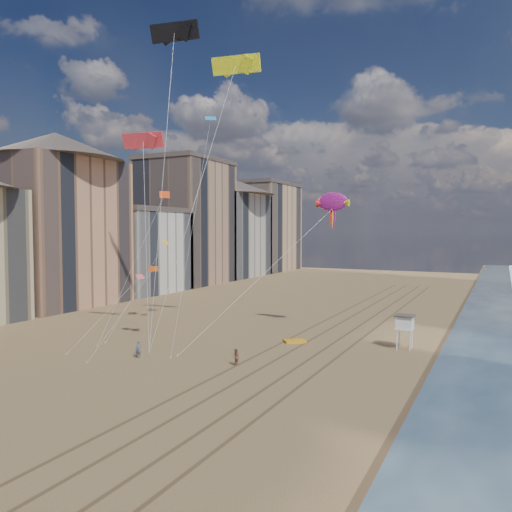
{
  "coord_description": "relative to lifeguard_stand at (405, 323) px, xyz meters",
  "views": [
    {
      "loc": [
        20.52,
        -25.18,
        12.49
      ],
      "look_at": [
        -4.88,
        26.0,
        9.5
      ],
      "focal_mm": 35.0,
      "sensor_mm": 36.0,
      "label": 1
    }
  ],
  "objects": [
    {
      "name": "ground",
      "position": [
        -11.47,
        -28.13,
        -2.77
      ],
      "size": [
        260.0,
        260.0,
        0.0
      ],
      "primitive_type": "plane",
      "color": "brown",
      "rests_on": "ground"
    },
    {
      "name": "wet_sand",
      "position": [
        7.53,
        11.87,
        -2.77
      ],
      "size": [
        260.0,
        260.0,
        0.0
      ],
      "primitive_type": "plane",
      "color": "#42301E",
      "rests_on": "ground"
    },
    {
      "name": "tracks",
      "position": [
        -8.92,
        1.87,
        -2.76
      ],
      "size": [
        7.68,
        120.0,
        0.01
      ],
      "color": "brown",
      "rests_on": "ground"
    },
    {
      "name": "buildings",
      "position": [
        -57.2,
        37.46,
        10.78
      ],
      "size": [
        34.72,
        131.35,
        29.0
      ],
      "color": "#C6B284",
      "rests_on": "ground"
    },
    {
      "name": "lifeguard_stand",
      "position": [
        0.0,
        0.0,
        0.0
      ],
      "size": [
        1.99,
        1.99,
        3.59
      ],
      "color": "white",
      "rests_on": "ground"
    },
    {
      "name": "grounded_kite",
      "position": [
        -11.5,
        -2.26,
        -2.64
      ],
      "size": [
        2.73,
        2.62,
        0.26
      ],
      "primitive_type": "cube",
      "rotation": [
        0.0,
        0.0,
        0.69
      ],
      "color": "orange",
      "rests_on": "ground"
    },
    {
      "name": "show_kite",
      "position": [
        -9.33,
        4.29,
        13.05
      ],
      "size": [
        7.2,
        9.18,
        25.15
      ],
      "color": "#921671",
      "rests_on": "ground"
    },
    {
      "name": "kite_flyer_a",
      "position": [
        -22.59,
        -15.38,
        -1.93
      ],
      "size": [
        0.71,
        0.57,
        1.68
      ],
      "primitive_type": "imported",
      "rotation": [
        0.0,
        0.0,
        0.31
      ],
      "color": "#525569",
      "rests_on": "ground"
    },
    {
      "name": "kite_flyer_b",
      "position": [
        -12.68,
        -13.63,
        -1.97
      ],
      "size": [
        0.94,
        0.84,
        1.59
      ],
      "primitive_type": "imported",
      "rotation": [
        0.0,
        0.0,
        -0.37
      ],
      "color": "brown",
      "rests_on": "ground"
    },
    {
      "name": "parafoils",
      "position": [
        -24.35,
        -4.15,
        28.37
      ],
      "size": [
        15.13,
        8.02,
        15.97
      ],
      "color": "black",
      "rests_on": "ground"
    },
    {
      "name": "small_kites",
      "position": [
        -25.88,
        -5.23,
        12.57
      ],
      "size": [
        10.61,
        9.63,
        18.62
      ],
      "color": "yellow",
      "rests_on": "ground"
    }
  ]
}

